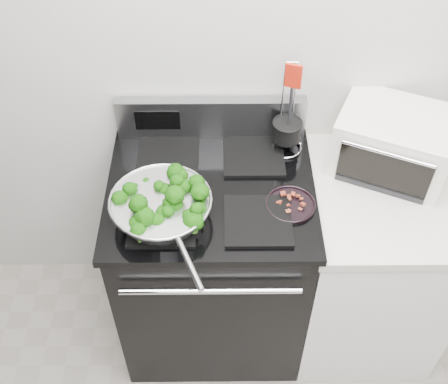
{
  "coord_description": "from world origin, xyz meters",
  "views": [
    {
      "loc": [
        -0.26,
        -0.05,
        2.48
      ],
      "look_at": [
        -0.25,
        1.36,
        0.98
      ],
      "focal_mm": 45.0,
      "sensor_mm": 36.0,
      "label": 1
    }
  ],
  "objects_px": {
    "bacon_plate": "(291,203)",
    "toaster_oven": "(394,142)",
    "skillet": "(161,206)",
    "utensil_holder": "(286,135)",
    "gas_range": "(213,260)"
  },
  "relations": [
    {
      "from": "utensil_holder",
      "to": "toaster_oven",
      "type": "bearing_deg",
      "value": 11.31
    },
    {
      "from": "gas_range",
      "to": "toaster_oven",
      "type": "height_order",
      "value": "toaster_oven"
    },
    {
      "from": "bacon_plate",
      "to": "toaster_oven",
      "type": "xyz_separation_m",
      "value": [
        0.41,
        0.24,
        0.07
      ]
    },
    {
      "from": "gas_range",
      "to": "utensil_holder",
      "type": "height_order",
      "value": "utensil_holder"
    },
    {
      "from": "bacon_plate",
      "to": "toaster_oven",
      "type": "distance_m",
      "value": 0.48
    },
    {
      "from": "skillet",
      "to": "bacon_plate",
      "type": "xyz_separation_m",
      "value": [
        0.46,
        0.05,
        -0.04
      ]
    },
    {
      "from": "bacon_plate",
      "to": "toaster_oven",
      "type": "bearing_deg",
      "value": 30.53
    },
    {
      "from": "gas_range",
      "to": "skillet",
      "type": "height_order",
      "value": "gas_range"
    },
    {
      "from": "toaster_oven",
      "to": "skillet",
      "type": "bearing_deg",
      "value": -137.41
    },
    {
      "from": "skillet",
      "to": "toaster_oven",
      "type": "height_order",
      "value": "toaster_oven"
    },
    {
      "from": "gas_range",
      "to": "bacon_plate",
      "type": "relative_size",
      "value": 6.13
    },
    {
      "from": "gas_range",
      "to": "bacon_plate",
      "type": "distance_m",
      "value": 0.57
    },
    {
      "from": "gas_range",
      "to": "bacon_plate",
      "type": "xyz_separation_m",
      "value": [
        0.29,
        -0.1,
        0.48
      ]
    },
    {
      "from": "skillet",
      "to": "utensil_holder",
      "type": "bearing_deg",
      "value": 15.06
    },
    {
      "from": "utensil_holder",
      "to": "toaster_oven",
      "type": "xyz_separation_m",
      "value": [
        0.41,
        -0.07,
        0.02
      ]
    }
  ]
}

